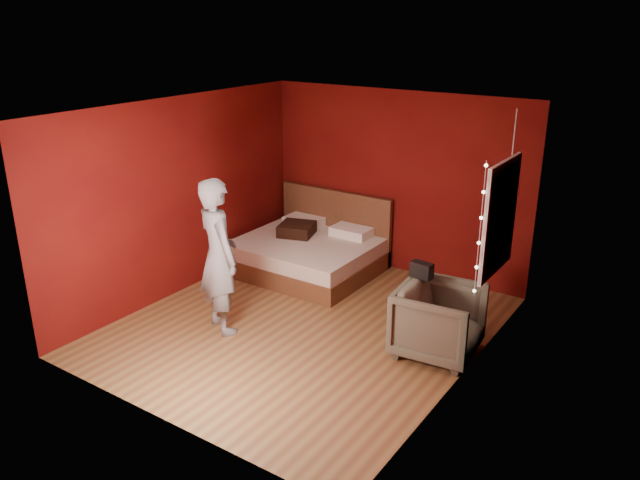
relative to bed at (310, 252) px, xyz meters
The scene contains 10 objects.
floor 1.78m from the bed, 57.24° to the right, with size 4.50×4.50×0.00m, color brown.
room_walls 2.25m from the bed, 57.24° to the right, with size 4.04×4.54×2.62m.
window 3.21m from the bed, 11.18° to the right, with size 0.05×0.97×1.27m.
fairy_lights 3.33m from the bed, 20.86° to the right, with size 0.04×0.04×1.45m.
bed is the anchor object (origin of this frame).
person 2.18m from the bed, 85.46° to the right, with size 0.68×0.45×1.86m, color slate.
armchair 2.81m from the bed, 24.76° to the right, with size 0.86×0.89×0.81m, color #5B5A47.
handbag 2.56m from the bed, 24.95° to the right, with size 0.25×0.12×0.18m, color black.
throw_pillow 0.40m from the bed, 168.64° to the left, with size 0.48×0.48×0.17m, color black.
hanging_plant 3.26m from the bed, ahead, with size 0.36×0.33×0.88m.
Camera 1 is at (3.94, -5.49, 3.59)m, focal length 35.00 mm.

